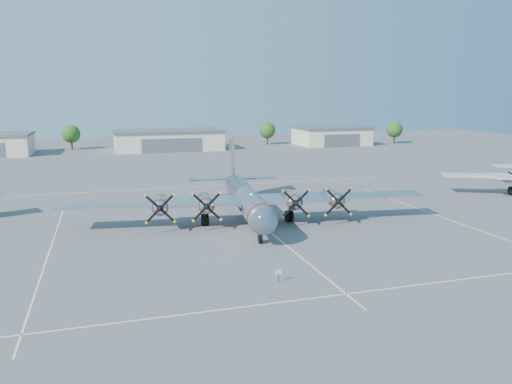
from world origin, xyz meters
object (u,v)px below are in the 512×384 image
object	(u,v)px
tree_west	(71,134)
info_placard	(279,273)
tree_far_east	(395,130)
tree_east	(267,130)
hangar_east	(331,136)
main_bomber_b29	(245,220)
hangar_center	(168,140)

from	to	relation	value
tree_west	info_placard	size ratio (longest dim) A/B	6.53
tree_west	tree_far_east	world-z (taller)	same
tree_east	tree_far_east	bearing A→B (deg)	-11.89
tree_east	info_placard	bearing A→B (deg)	-107.73
hangar_east	info_placard	xyz separation A→B (m)	(-51.96, -100.21, -2.00)
tree_east	info_placard	xyz separation A→B (m)	(-33.96, -106.24, -3.51)
hangar_east	main_bomber_b29	bearing A→B (deg)	-121.46
hangar_east	tree_east	world-z (taller)	tree_east
hangar_center	tree_far_east	bearing A→B (deg)	-1.65
hangar_east	tree_east	xyz separation A→B (m)	(-18.00, 6.04, 1.51)
hangar_east	info_placard	world-z (taller)	hangar_east
hangar_east	main_bomber_b29	size ratio (longest dim) A/B	0.50
tree_west	tree_east	size ratio (longest dim) A/B	1.00
tree_west	tree_east	distance (m)	55.04
hangar_center	tree_east	world-z (taller)	tree_east
hangar_east	tree_far_east	distance (m)	20.15
hangar_center	hangar_east	bearing A→B (deg)	0.00
hangar_center	info_placard	world-z (taller)	hangar_center
tree_east	hangar_center	bearing A→B (deg)	-168.62
hangar_center	hangar_east	size ratio (longest dim) A/B	1.39
hangar_center	hangar_east	distance (m)	48.00
tree_far_east	info_placard	bearing A→B (deg)	-126.22
tree_far_east	main_bomber_b29	bearing A→B (deg)	-131.44
hangar_center	info_placard	xyz separation A→B (m)	(-3.96, -100.21, -2.00)
tree_far_east	main_bomber_b29	distance (m)	104.43
hangar_east	info_placard	distance (m)	112.89
hangar_center	info_placard	bearing A→B (deg)	-92.26
tree_west	main_bomber_b29	size ratio (longest dim) A/B	0.16
tree_west	main_bomber_b29	world-z (taller)	tree_west
hangar_east	tree_far_east	size ratio (longest dim) A/B	3.10
tree_west	tree_far_east	size ratio (longest dim) A/B	1.00
tree_west	hangar_center	bearing A→B (deg)	-17.82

